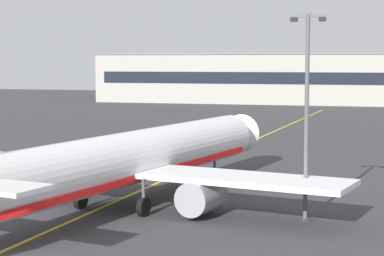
% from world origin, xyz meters
% --- Properties ---
extents(taxiway_centreline, '(11.17, 179.69, 0.01)m').
position_xyz_m(taxiway_centreline, '(0.00, 30.00, 0.00)').
color(taxiway_centreline, yellow).
rests_on(taxiway_centreline, ground).
extents(airliner_foreground, '(32.30, 41.16, 11.65)m').
position_xyz_m(airliner_foreground, '(0.69, 13.97, 3.37)').
color(airliner_foreground, white).
rests_on(airliner_foreground, ground).
extents(apron_lamp_post, '(2.24, 0.90, 13.46)m').
position_xyz_m(apron_lamp_post, '(13.48, 13.38, 7.04)').
color(apron_lamp_post, '#515156').
rests_on(apron_lamp_post, ground).
extents(safety_cone_by_nose_gear, '(0.44, 0.44, 0.55)m').
position_xyz_m(safety_cone_by_nose_gear, '(1.92, 29.82, 0.26)').
color(safety_cone_by_nose_gear, orange).
rests_on(safety_cone_by_nose_gear, ground).
extents(terminal_building, '(119.21, 12.40, 12.31)m').
position_xyz_m(terminal_building, '(6.93, 139.14, 6.16)').
color(terminal_building, '#9E998E').
rests_on(terminal_building, ground).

